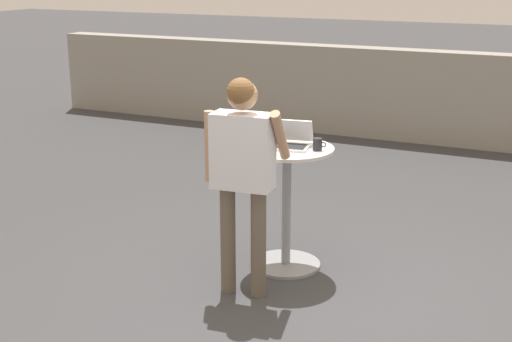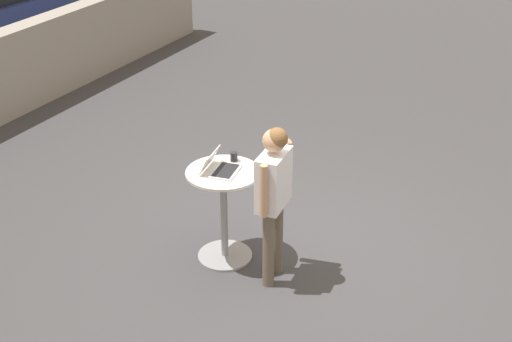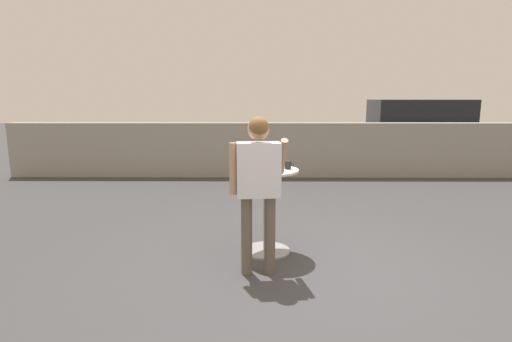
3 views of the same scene
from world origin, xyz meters
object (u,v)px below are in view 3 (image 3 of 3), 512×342
at_px(standing_person, 258,177).
at_px(parked_car_near_street, 412,130).
at_px(coffee_mug, 288,165).
at_px(cafe_table, 267,203).
at_px(laptop, 266,165).

relative_size(standing_person, parked_car_near_street, 0.34).
bearing_deg(coffee_mug, cafe_table, -176.83).
height_order(cafe_table, coffee_mug, coffee_mug).
bearing_deg(coffee_mug, laptop, 177.42).
bearing_deg(cafe_table, coffee_mug, 3.17).
bearing_deg(standing_person, cafe_table, 80.83).
xyz_separation_m(cafe_table, parked_car_near_street, (4.19, 6.84, 0.28)).
bearing_deg(standing_person, coffee_mug, 60.65).
relative_size(laptop, standing_person, 0.25).
bearing_deg(laptop, coffee_mug, -2.58).
relative_size(coffee_mug, parked_car_near_street, 0.02).
relative_size(laptop, parked_car_near_street, 0.08).
xyz_separation_m(laptop, standing_person, (-0.08, -0.60, -0.02)).
distance_m(laptop, parked_car_near_street, 8.01).
relative_size(cafe_table, coffee_mug, 9.35).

